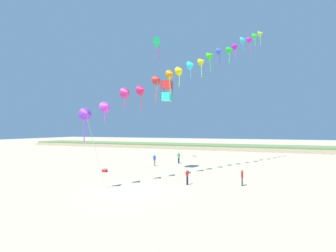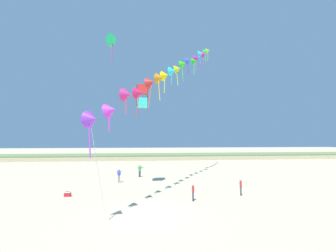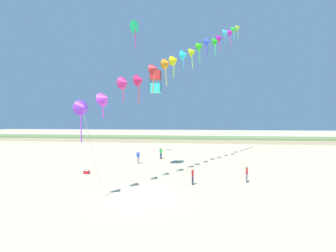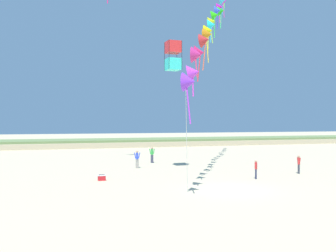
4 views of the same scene
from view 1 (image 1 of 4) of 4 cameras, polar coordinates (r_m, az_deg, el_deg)
ground_plane at (r=20.86m, az=-8.62°, el=-15.74°), size 240.00×240.00×0.00m
dune_ridge at (r=63.54m, az=11.42°, el=-5.19°), size 120.00×11.21×1.29m
person_near_left at (r=22.89m, az=18.31°, el=-12.02°), size 0.22×0.56×1.58m
person_near_right at (r=22.29m, az=4.92°, el=-12.48°), size 0.27×0.52×1.52m
person_mid_center at (r=33.21m, az=-3.45°, el=-8.47°), size 0.60×0.23×1.72m
person_far_left at (r=35.96m, az=2.74°, el=-7.86°), size 0.60×0.29×1.76m
kite_banner_string at (r=30.84m, az=8.85°, el=16.20°), size 16.37×27.62×22.74m
large_kite_low_lead at (r=42.18m, az=-2.50°, el=20.56°), size 2.40×2.26×4.31m
large_kite_mid_trail at (r=30.07m, az=-0.27°, el=8.92°), size 1.33×1.33×2.63m
beach_cooler at (r=29.92m, az=-15.78°, el=-10.78°), size 0.58×0.41×0.46m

